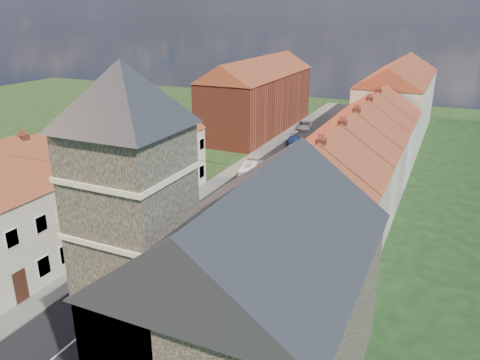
# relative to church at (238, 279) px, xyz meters

# --- Properties ---
(road) EXTENTS (7.00, 90.00, 0.02)m
(road) POSITION_rel_church_xyz_m (-9.36, 26.68, -5.87)
(road) COLOR black
(road) RESTS_ON ground
(pavement_left) EXTENTS (1.80, 90.00, 0.12)m
(pavement_left) POSITION_rel_church_xyz_m (-13.76, 26.68, -5.82)
(pavement_left) COLOR gray
(pavement_left) RESTS_ON ground
(pavement_right) EXTENTS (1.80, 90.00, 0.12)m
(pavement_right) POSITION_rel_church_xyz_m (-4.96, 26.68, -5.82)
(pavement_right) COLOR gray
(pavement_right) RESTS_ON ground
(church) EXTENTS (11.25, 14.25, 15.20)m
(church) POSITION_rel_church_xyz_m (0.00, 0.00, 0.00)
(church) COLOR black
(church) RESTS_ON ground
(cottage_r_tudor) EXTENTS (8.30, 5.20, 9.00)m
(cottage_r_tudor) POSITION_rel_church_xyz_m (-0.09, 9.37, -1.41)
(cottage_r_tudor) COLOR beige
(cottage_r_tudor) RESTS_ON ground
(cottage_r_white_near) EXTENTS (8.30, 6.00, 9.00)m
(cottage_r_white_near) POSITION_rel_church_xyz_m (-0.06, 14.77, -1.40)
(cottage_r_white_near) COLOR #B89991
(cottage_r_white_near) RESTS_ON ground
(cottage_r_cream_mid) EXTENTS (8.30, 5.20, 9.00)m
(cottage_r_cream_mid) POSITION_rel_church_xyz_m (-0.06, 20.17, -1.40)
(cottage_r_cream_mid) COLOR beige
(cottage_r_cream_mid) RESTS_ON ground
(cottage_r_pink) EXTENTS (8.30, 6.00, 9.00)m
(cottage_r_pink) POSITION_rel_church_xyz_m (-0.06, 25.57, -1.40)
(cottage_r_pink) COLOR #B89991
(cottage_r_pink) RESTS_ON ground
(cottage_r_white_far) EXTENTS (8.30, 5.20, 9.00)m
(cottage_r_white_far) POSITION_rel_church_xyz_m (-0.06, 30.97, -1.40)
(cottage_r_white_far) COLOR beige
(cottage_r_white_far) RESTS_ON ground
(cottage_r_cream_far) EXTENTS (8.30, 6.00, 9.00)m
(cottage_r_cream_far) POSITION_rel_church_xyz_m (-0.06, 36.37, -1.40)
(cottage_r_cream_far) COLOR beige
(cottage_r_cream_far) RESTS_ON ground
(cottage_l_white) EXTENTS (8.30, 6.90, 8.80)m
(cottage_l_white) POSITION_rel_church_xyz_m (-18.66, 8.62, -1.51)
(cottage_l_white) COLOR beige
(cottage_l_white) RESTS_ON ground
(cottage_l_brick_mid) EXTENTS (8.30, 5.70, 9.10)m
(cottage_l_brick_mid) POSITION_rel_church_xyz_m (-18.66, 14.72, -1.35)
(cottage_l_brick_mid) COLOR beige
(cottage_l_brick_mid) RESTS_ON ground
(cottage_l_pink) EXTENTS (8.30, 6.30, 8.80)m
(cottage_l_pink) POSITION_rel_church_xyz_m (-18.66, 20.52, -1.51)
(cottage_l_pink) COLOR beige
(cottage_l_pink) RESTS_ON ground
(block_right_far) EXTENTS (8.30, 24.20, 10.50)m
(block_right_far) POSITION_rel_church_xyz_m (-0.06, 51.68, -0.58)
(block_right_far) COLOR beige
(block_right_far) RESTS_ON ground
(block_left_far) EXTENTS (8.30, 24.20, 10.50)m
(block_left_far) POSITION_rel_church_xyz_m (-18.66, 46.68, -0.58)
(block_left_far) COLOR brown
(block_left_far) RESTS_ON ground
(lamppost) EXTENTS (0.88, 0.15, 6.00)m
(lamppost) POSITION_rel_church_xyz_m (-13.17, 16.68, -2.34)
(lamppost) COLOR black
(lamppost) RESTS_ON pavement_left
(car_near) EXTENTS (2.43, 4.67, 1.52)m
(car_near) POSITION_rel_church_xyz_m (-10.86, 5.58, -5.12)
(car_near) COLOR black
(car_near) RESTS_ON ground
(car_mid) EXTENTS (1.65, 4.42, 1.44)m
(car_mid) POSITION_rel_church_xyz_m (-11.59, 28.03, -5.15)
(car_mid) COLOR #ADADB5
(car_mid) RESTS_ON ground
(car_far) EXTENTS (2.79, 4.31, 1.16)m
(car_far) POSITION_rel_church_xyz_m (-11.06, 40.72, -5.30)
(car_far) COLOR navy
(car_far) RESTS_ON ground
(car_distant) EXTENTS (2.59, 4.42, 1.16)m
(car_distant) POSITION_rel_church_xyz_m (-12.56, 49.83, -5.30)
(car_distant) COLOR #B6B7BE
(car_distant) RESTS_ON ground
(pedestrian_left) EXTENTS (0.61, 0.40, 1.66)m
(pedestrian_left) POSITION_rel_church_xyz_m (-13.17, 8.26, -4.93)
(pedestrian_left) COLOR black
(pedestrian_left) RESTS_ON pavement_left
(pedestrian_right) EXTENTS (0.91, 0.71, 1.88)m
(pedestrian_right) POSITION_rel_church_xyz_m (-4.26, 12.07, -4.82)
(pedestrian_right) COLOR black
(pedestrian_right) RESTS_ON pavement_right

